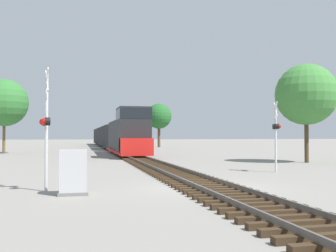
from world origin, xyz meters
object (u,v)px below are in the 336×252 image
Objects in this scene: freight_train at (109,136)px; tree_mid_background at (4,103)px; relay_cabinet at (73,173)px; crossing_signal_near at (46,124)px; tree_far_right at (306,95)px; tree_deep_background at (159,116)px; crossing_signal_far at (276,130)px.

freight_train is 22.30m from tree_mid_background.
crossing_signal_near is at bearing 131.67° from relay_cabinet.
tree_far_right is 0.97× the size of tree_deep_background.
crossing_signal_near is 2.33m from relay_cabinet.
freight_train is at bearing 84.36° from relay_cabinet.
tree_far_right is at bearing 112.42° from crossing_signal_near.
freight_train is 40.72m from tree_far_right.
freight_train is 7.82× the size of tree_mid_background.
relay_cabinet is at bearing 31.32° from crossing_signal_near.
tree_deep_background is at bearing 94.31° from tree_far_right.
tree_far_right reaches higher than freight_train.
tree_deep_background is (15.16, 53.60, 3.00)m from crossing_signal_near.
crossing_signal_far is at bearing 102.21° from crossing_signal_near.
relay_cabinet is 56.75m from tree_deep_background.
tree_deep_background reaches higher than crossing_signal_far.
tree_mid_background reaches higher than tree_far_right.
crossing_signal_near is 1.15× the size of crossing_signal_far.
crossing_signal_far is 2.53× the size of relay_cabinet.
tree_mid_background is 1.10× the size of tree_deep_background.
crossing_signal_near is 21.95m from tree_far_right.
tree_mid_background is (-7.29, 33.13, 3.35)m from crossing_signal_near.
relay_cabinet is (-5.10, -51.66, -1.16)m from freight_train.
crossing_signal_far is (6.02, -45.46, 0.49)m from freight_train.
tree_far_right is 0.88× the size of tree_mid_background.
tree_mid_background is at bearing -177.95° from crossing_signal_near.
freight_train is at bearing 162.73° from crossing_signal_near.
tree_deep_background reaches higher than relay_cabinet.
crossing_signal_far is 34.33m from tree_mid_background.
crossing_signal_far reaches higher than relay_cabinet.
relay_cabinet is (-11.13, -6.20, -1.65)m from crossing_signal_far.
crossing_signal_far is 9.56m from tree_far_right.
tree_far_right is at bearing -39.82° from tree_mid_background.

